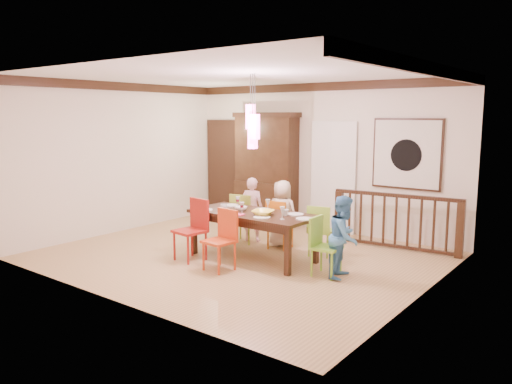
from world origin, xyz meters
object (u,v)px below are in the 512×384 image
Objects in this scene: balustrade at (396,220)px; person_far_left at (252,209)px; person_far_mid at (282,214)px; china_hutch at (266,168)px; chair_far_left at (245,214)px; person_end_right at (344,237)px; dining_table at (253,218)px; chair_end_right at (327,243)px.

balustrade is 1.88× the size of person_far_left.
china_hutch is at bearing -52.36° from person_far_mid.
person_end_right reaches higher than chair_far_left.
dining_table is 1.75× the size of person_far_mid.
person_far_left is 1.00× the size of person_far_mid.
chair_far_left is 0.76× the size of person_far_left.
dining_table is 1.11m from person_far_left.
balustrade is at bearing -10.24° from chair_end_right.
person_far_left reaches higher than person_far_mid.
chair_far_left is at bearing -66.98° from china_hutch.
china_hutch reaches higher than person_far_left.
china_hutch reaches higher than dining_table.
balustrade is at bearing -6.58° from china_hutch.
person_end_right is at bearing 145.84° from person_far_mid.
dining_table is at bearing 123.07° from chair_far_left.
china_hutch is at bearing -80.75° from person_far_left.
person_far_mid is 1.84m from person_end_right.
person_far_mid reaches higher than dining_table.
person_end_right is at bearing -70.91° from chair_end_right.
person_far_left reaches higher than balustrade.
person_far_mid is at bearing -152.63° from balustrade.
person_far_mid is at bearing 163.61° from person_far_left.
person_end_right reaches higher than chair_end_right.
person_far_left is at bearing -160.32° from balustrade.
person_end_right is (0.00, -1.89, 0.08)m from balustrade.
china_hutch is 3.10m from balustrade.
chair_end_right is 0.26m from person_end_right.
person_end_right is at bearing 142.22° from person_far_left.
dining_table is at bearing 85.66° from person_far_mid.
china_hutch is at bearing 46.05° from chair_end_right.
chair_end_right is 1.70m from person_far_mid.
dining_table is at bearing 110.61° from person_far_left.
chair_far_left is 0.38× the size of china_hutch.
person_far_mid reaches higher than chair_far_left.
chair_end_right is 0.72× the size of person_far_left.
balustrade reaches higher than chair_far_left.
person_end_right is at bearing -95.28° from balustrade.
person_end_right is (2.34, -0.68, 0.07)m from chair_far_left.
china_hutch is (-2.78, 2.34, 0.69)m from chair_end_right.
chair_far_left is at bearing 64.25° from person_end_right.
person_far_mid is (-1.63, -1.05, 0.08)m from balustrade.
person_far_mid is 1.00× the size of person_end_right.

